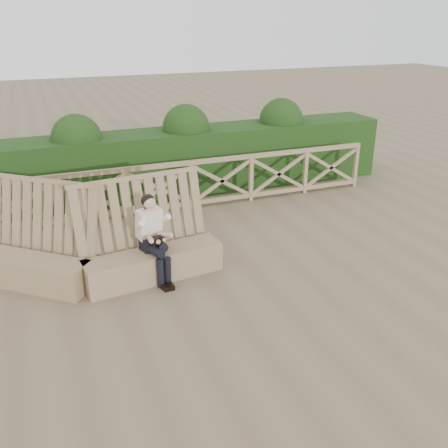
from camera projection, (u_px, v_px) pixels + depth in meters
name	position (u px, v px, depth m)	size (l,w,h in m)	color
ground	(218.00, 288.00, 7.93)	(60.00, 60.00, 0.00)	brown
bench	(89.00, 256.00, 8.05)	(4.16, 2.08, 1.62)	#7E6548
woman	(153.00, 234.00, 7.95)	(0.48, 0.87, 1.42)	black
guardrail	(160.00, 188.00, 10.71)	(10.10, 0.09, 1.10)	#937D55
hedge	(146.00, 165.00, 11.67)	(12.00, 1.20, 1.50)	black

